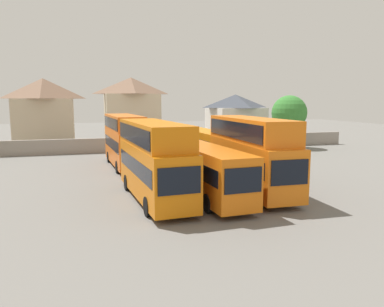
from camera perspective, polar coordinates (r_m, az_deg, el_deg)
The scene contains 12 objects.
ground at distance 42.12m, azimuth -5.71°, elevation -0.55°, with size 140.00×140.00×0.00m, color slate.
depot_boundary_wall at distance 47.02m, azimuth -6.88°, elevation 1.44°, with size 56.00×0.50×1.80m, color gray.
bus_1 at distance 23.66m, azimuth -5.86°, elevation -0.45°, with size 3.22×10.52×4.97m.
bus_2 at distance 24.33m, azimuth 2.02°, elevation -2.30°, with size 3.02×10.89×3.34m.
bus_3 at distance 26.08m, azimuth 8.95°, elevation 0.47°, with size 2.86×10.58×5.12m.
bus_4 at distance 36.18m, azimuth -10.28°, elevation 2.37°, with size 3.07×10.26×4.92m.
bus_5 at distance 36.76m, azimuth -4.64°, elevation 1.16°, with size 2.91×11.20×3.28m.
bus_6 at distance 37.90m, azimuth 1.95°, elevation 1.40°, with size 3.09×11.25×3.29m.
house_terrace_left at distance 54.94m, azimuth -21.61°, elevation 5.89°, with size 7.89×7.00×9.28m.
house_terrace_centre at distance 55.18m, azimuth -9.21°, elevation 6.51°, with size 7.84×6.91×9.58m.
house_terrace_right at distance 58.19m, azimuth 6.61°, elevation 5.46°, with size 7.62×8.29×7.23m.
tree_left_of_lot at distance 51.34m, azimuth 14.62°, elevation 6.00°, with size 4.63×4.63×6.99m.
Camera 1 is at (-7.55, -22.95, 6.29)m, focal length 34.95 mm.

